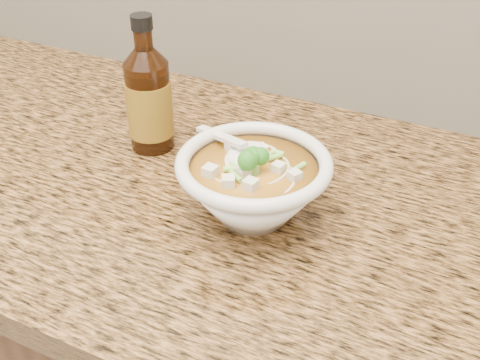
% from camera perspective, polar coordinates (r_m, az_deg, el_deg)
% --- Properties ---
extents(counter_slab, '(4.00, 0.68, 0.04)m').
position_cam_1_polar(counter_slab, '(0.94, -6.98, 0.23)').
color(counter_slab, '#9C6939').
rests_on(counter_slab, cabinet).
extents(soup_bowl, '(0.22, 0.21, 0.11)m').
position_cam_1_polar(soup_bowl, '(0.79, 1.28, -0.62)').
color(soup_bowl, white).
rests_on(soup_bowl, counter_slab).
extents(hot_sauce_bottle, '(0.09, 0.09, 0.22)m').
position_cam_1_polar(hot_sauce_bottle, '(0.95, -8.63, 7.48)').
color(hot_sauce_bottle, '#391907').
rests_on(hot_sauce_bottle, counter_slab).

